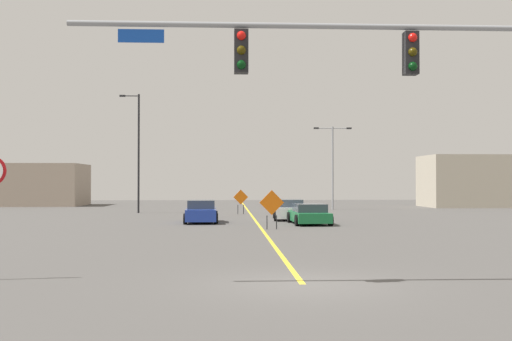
{
  "coord_description": "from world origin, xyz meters",
  "views": [
    {
      "loc": [
        -1.84,
        -14.71,
        2.48
      ],
      "look_at": [
        -0.18,
        19.77,
        3.11
      ],
      "focal_mm": 42.91,
      "sensor_mm": 36.0,
      "label": 1
    }
  ],
  "objects_px": {
    "street_lamp_mid_left": "(137,148)",
    "construction_sign_left_shoulder": "(241,199)",
    "car_white_far": "(289,210)",
    "traffic_signal_assembly": "(409,75)",
    "street_lamp_far_right": "(333,160)",
    "car_green_distant": "(309,214)",
    "car_blue_mid": "(201,212)",
    "construction_sign_left_lane": "(272,204)"
  },
  "relations": [
    {
      "from": "street_lamp_mid_left",
      "to": "construction_sign_left_shoulder",
      "type": "bearing_deg",
      "value": -15.28
    },
    {
      "from": "construction_sign_left_shoulder",
      "to": "car_white_far",
      "type": "xyz_separation_m",
      "value": [
        3.01,
        -6.96,
        -0.55
      ]
    },
    {
      "from": "street_lamp_mid_left",
      "to": "construction_sign_left_shoulder",
      "type": "height_order",
      "value": "street_lamp_mid_left"
    },
    {
      "from": "traffic_signal_assembly",
      "to": "car_white_far",
      "type": "height_order",
      "value": "traffic_signal_assembly"
    },
    {
      "from": "street_lamp_mid_left",
      "to": "street_lamp_far_right",
      "type": "distance_m",
      "value": 17.21
    },
    {
      "from": "street_lamp_mid_left",
      "to": "car_green_distant",
      "type": "distance_m",
      "value": 18.57
    },
    {
      "from": "construction_sign_left_shoulder",
      "to": "car_green_distant",
      "type": "xyz_separation_m",
      "value": [
        3.74,
        -11.27,
        -0.62
      ]
    },
    {
      "from": "car_blue_mid",
      "to": "car_green_distant",
      "type": "distance_m",
      "value": 6.6
    },
    {
      "from": "street_lamp_far_right",
      "to": "construction_sign_left_lane",
      "type": "bearing_deg",
      "value": -107.77
    },
    {
      "from": "traffic_signal_assembly",
      "to": "construction_sign_left_lane",
      "type": "bearing_deg",
      "value": 96.99
    },
    {
      "from": "construction_sign_left_shoulder",
      "to": "car_green_distant",
      "type": "height_order",
      "value": "construction_sign_left_shoulder"
    },
    {
      "from": "traffic_signal_assembly",
      "to": "construction_sign_left_lane",
      "type": "distance_m",
      "value": 17.61
    },
    {
      "from": "construction_sign_left_shoulder",
      "to": "car_blue_mid",
      "type": "xyz_separation_m",
      "value": [
        -2.62,
        -9.51,
        -0.54
      ]
    },
    {
      "from": "construction_sign_left_lane",
      "to": "car_white_far",
      "type": "height_order",
      "value": "construction_sign_left_lane"
    },
    {
      "from": "traffic_signal_assembly",
      "to": "car_white_far",
      "type": "bearing_deg",
      "value": 90.8
    },
    {
      "from": "street_lamp_far_right",
      "to": "construction_sign_left_shoulder",
      "type": "xyz_separation_m",
      "value": [
        -8.33,
        -7.08,
        -3.22
      ]
    },
    {
      "from": "traffic_signal_assembly",
      "to": "street_lamp_mid_left",
      "type": "relative_size",
      "value": 1.33
    },
    {
      "from": "street_lamp_mid_left",
      "to": "construction_sign_left_lane",
      "type": "height_order",
      "value": "street_lamp_mid_left"
    },
    {
      "from": "street_lamp_mid_left",
      "to": "street_lamp_far_right",
      "type": "xyz_separation_m",
      "value": [
        16.5,
        4.85,
        -0.72
      ]
    },
    {
      "from": "street_lamp_mid_left",
      "to": "car_green_distant",
      "type": "bearing_deg",
      "value": -48.58
    },
    {
      "from": "construction_sign_left_shoulder",
      "to": "car_blue_mid",
      "type": "relative_size",
      "value": 0.44
    },
    {
      "from": "traffic_signal_assembly",
      "to": "car_blue_mid",
      "type": "bearing_deg",
      "value": 104.88
    },
    {
      "from": "car_green_distant",
      "to": "car_white_far",
      "type": "relative_size",
      "value": 0.97
    },
    {
      "from": "car_blue_mid",
      "to": "car_green_distant",
      "type": "bearing_deg",
      "value": -15.48
    },
    {
      "from": "car_white_far",
      "to": "construction_sign_left_shoulder",
      "type": "bearing_deg",
      "value": 113.43
    },
    {
      "from": "construction_sign_left_shoulder",
      "to": "car_green_distant",
      "type": "bearing_deg",
      "value": -71.64
    },
    {
      "from": "traffic_signal_assembly",
      "to": "car_white_far",
      "type": "relative_size",
      "value": 2.82
    },
    {
      "from": "street_lamp_far_right",
      "to": "car_blue_mid",
      "type": "height_order",
      "value": "street_lamp_far_right"
    },
    {
      "from": "construction_sign_left_lane",
      "to": "car_green_distant",
      "type": "relative_size",
      "value": 0.48
    },
    {
      "from": "construction_sign_left_shoulder",
      "to": "car_white_far",
      "type": "bearing_deg",
      "value": -66.57
    },
    {
      "from": "car_green_distant",
      "to": "car_white_far",
      "type": "distance_m",
      "value": 4.37
    },
    {
      "from": "traffic_signal_assembly",
      "to": "car_blue_mid",
      "type": "distance_m",
      "value": 23.72
    },
    {
      "from": "street_lamp_mid_left",
      "to": "construction_sign_left_lane",
      "type": "bearing_deg",
      "value": -61.23
    },
    {
      "from": "street_lamp_mid_left",
      "to": "car_white_far",
      "type": "distance_m",
      "value": 15.16
    },
    {
      "from": "construction_sign_left_shoulder",
      "to": "traffic_signal_assembly",
      "type": "bearing_deg",
      "value": -84.01
    },
    {
      "from": "car_blue_mid",
      "to": "car_white_far",
      "type": "xyz_separation_m",
      "value": [
        5.64,
        2.55,
        -0.01
      ]
    },
    {
      "from": "car_blue_mid",
      "to": "car_green_distant",
      "type": "relative_size",
      "value": 0.98
    },
    {
      "from": "traffic_signal_assembly",
      "to": "construction_sign_left_shoulder",
      "type": "distance_m",
      "value": 32.44
    },
    {
      "from": "construction_sign_left_lane",
      "to": "construction_sign_left_shoulder",
      "type": "xyz_separation_m",
      "value": [
        -1.27,
        14.96,
        -0.1
      ]
    },
    {
      "from": "street_lamp_far_right",
      "to": "car_green_distant",
      "type": "height_order",
      "value": "street_lamp_far_right"
    },
    {
      "from": "street_lamp_mid_left",
      "to": "car_blue_mid",
      "type": "relative_size",
      "value": 2.24
    },
    {
      "from": "traffic_signal_assembly",
      "to": "construction_sign_left_shoulder",
      "type": "xyz_separation_m",
      "value": [
        -3.36,
        32.03,
        -3.9
      ]
    }
  ]
}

